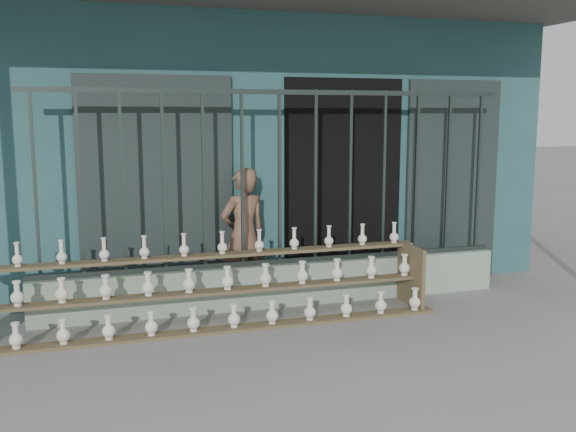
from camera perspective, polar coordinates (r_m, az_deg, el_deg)
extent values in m
plane|color=slate|center=(5.69, 3.01, -11.52)|extent=(60.00, 60.00, 0.00)
cube|color=#275153|center=(9.49, -5.88, 6.54)|extent=(7.00, 5.00, 3.20)
cube|color=black|center=(7.39, 4.82, 2.79)|extent=(1.40, 0.12, 2.40)
cube|color=black|center=(6.86, -11.58, 2.16)|extent=(1.60, 0.08, 2.40)
cube|color=black|center=(7.98, 14.32, 3.00)|extent=(1.20, 0.08, 2.40)
cube|color=gray|center=(6.80, -0.74, -6.09)|extent=(5.00, 0.20, 0.45)
cube|color=#283330|center=(6.36, -21.58, 2.56)|extent=(0.03, 0.03, 1.80)
cube|color=#283330|center=(6.34, -18.04, 2.73)|extent=(0.03, 0.03, 1.80)
cube|color=#283330|center=(6.34, -14.50, 2.89)|extent=(0.03, 0.03, 1.80)
cube|color=#283330|center=(6.37, -10.98, 3.03)|extent=(0.03, 0.03, 1.80)
cube|color=#283330|center=(6.42, -7.50, 3.17)|extent=(0.03, 0.03, 1.80)
cube|color=#283330|center=(6.50, -4.09, 3.29)|extent=(0.03, 0.03, 1.80)
cube|color=#283330|center=(6.60, -0.76, 3.39)|extent=(0.03, 0.03, 1.80)
cube|color=#283330|center=(6.72, 2.45, 3.48)|extent=(0.03, 0.03, 1.80)
cube|color=#283330|center=(6.86, 5.55, 3.56)|extent=(0.03, 0.03, 1.80)
cube|color=#283330|center=(7.01, 8.51, 3.62)|extent=(0.03, 0.03, 1.80)
cube|color=#283330|center=(7.19, 11.33, 3.68)|extent=(0.03, 0.03, 1.80)
cube|color=#283330|center=(7.38, 14.02, 3.72)|extent=(0.03, 0.03, 1.80)
cube|color=#283330|center=(7.59, 16.56, 3.75)|extent=(0.03, 0.03, 1.80)
cube|color=#283330|center=(6.57, -0.78, 10.97)|extent=(5.00, 0.04, 0.05)
cube|color=#283330|center=(6.74, -0.75, -4.04)|extent=(5.00, 0.04, 0.05)
cube|color=brown|center=(6.07, -6.60, -10.08)|extent=(4.50, 0.18, 0.03)
cube|color=brown|center=(6.22, -7.07, -6.73)|extent=(4.50, 0.18, 0.03)
cube|color=brown|center=(6.38, -7.52, -3.55)|extent=(4.50, 0.18, 0.03)
cube|color=brown|center=(6.90, 10.87, -5.21)|extent=(0.04, 0.55, 0.64)
imported|color=brown|center=(6.86, -3.97, -1.72)|extent=(0.60, 0.47, 1.45)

